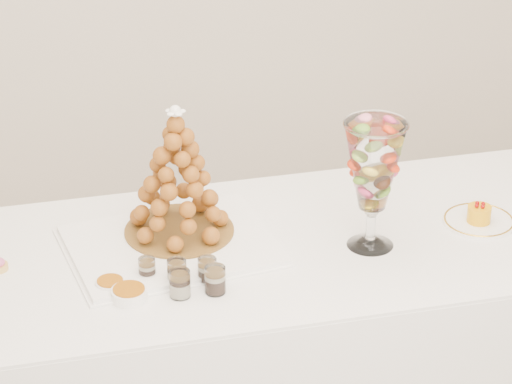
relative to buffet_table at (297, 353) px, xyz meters
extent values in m
cube|color=white|center=(0.00, 0.00, -0.01)|extent=(2.11, 0.85, 0.79)
cube|color=white|center=(0.00, 0.00, 0.39)|extent=(2.10, 0.84, 0.01)
cube|color=white|center=(-0.37, 0.05, 0.41)|extent=(0.62, 0.50, 0.02)
cylinder|color=white|center=(0.19, -0.07, 0.41)|extent=(0.14, 0.14, 0.02)
cylinder|color=white|center=(0.19, -0.07, 0.47)|extent=(0.03, 0.03, 0.09)
sphere|color=white|center=(0.19, -0.07, 0.52)|extent=(0.04, 0.04, 0.04)
cylinder|color=white|center=(0.55, -0.02, 0.40)|extent=(0.22, 0.22, 0.01)
cylinder|color=white|center=(-0.46, -0.10, 0.43)|extent=(0.05, 0.05, 0.06)
cylinder|color=white|center=(-0.39, -0.14, 0.44)|extent=(0.06, 0.06, 0.07)
cylinder|color=white|center=(-0.30, -0.15, 0.44)|extent=(0.06, 0.06, 0.07)
cylinder|color=white|center=(-0.39, -0.20, 0.44)|extent=(0.06, 0.06, 0.08)
cylinder|color=white|center=(-0.30, -0.21, 0.44)|extent=(0.06, 0.06, 0.08)
cylinder|color=white|center=(-0.57, -0.12, 0.41)|extent=(0.08, 0.08, 0.02)
cylinder|color=white|center=(-0.53, -0.19, 0.41)|extent=(0.10, 0.10, 0.03)
cylinder|color=brown|center=(-0.33, 0.11, 0.42)|extent=(0.32, 0.32, 0.01)
cone|color=brown|center=(-0.33, 0.11, 0.62)|extent=(0.28, 0.28, 0.39)
sphere|color=white|center=(-0.33, 0.11, 0.80)|extent=(0.04, 0.04, 0.04)
cylinder|color=#EFA40B|center=(0.55, -0.03, 0.43)|extent=(0.07, 0.07, 0.05)
sphere|color=#950605|center=(0.56, -0.03, 0.47)|extent=(0.01, 0.01, 0.01)
sphere|color=#950605|center=(0.54, -0.02, 0.47)|extent=(0.01, 0.01, 0.01)
sphere|color=#950605|center=(0.54, -0.04, 0.47)|extent=(0.01, 0.01, 0.01)
sphere|color=#950605|center=(0.55, -0.05, 0.47)|extent=(0.01, 0.01, 0.01)
camera|label=1|loc=(-0.86, -2.93, 2.18)|focal=85.00mm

